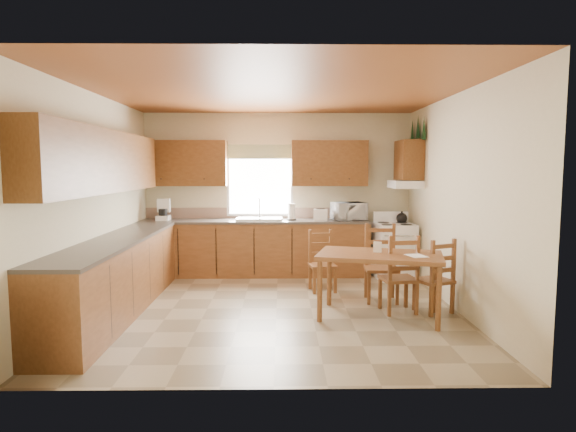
{
  "coord_description": "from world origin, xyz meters",
  "views": [
    {
      "loc": [
        0.06,
        -5.96,
        1.77
      ],
      "look_at": [
        0.15,
        0.3,
        1.15
      ],
      "focal_mm": 30.0,
      "sensor_mm": 36.0,
      "label": 1
    }
  ],
  "objects_px": {
    "microwave": "(349,211)",
    "dining_table": "(379,285)",
    "chair_near_left": "(398,273)",
    "chair_far_right": "(382,264)",
    "chair_near_right": "(434,275)",
    "stove": "(394,252)",
    "chair_far_left": "(323,261)"
  },
  "relations": [
    {
      "from": "dining_table",
      "to": "microwave",
      "type": "bearing_deg",
      "value": 106.05
    },
    {
      "from": "microwave",
      "to": "chair_far_right",
      "type": "height_order",
      "value": "microwave"
    },
    {
      "from": "stove",
      "to": "chair_far_right",
      "type": "relative_size",
      "value": 0.85
    },
    {
      "from": "stove",
      "to": "dining_table",
      "type": "bearing_deg",
      "value": -111.86
    },
    {
      "from": "microwave",
      "to": "dining_table",
      "type": "distance_m",
      "value": 2.41
    },
    {
      "from": "chair_near_right",
      "to": "chair_near_left",
      "type": "bearing_deg",
      "value": -24.66
    },
    {
      "from": "dining_table",
      "to": "chair_far_left",
      "type": "bearing_deg",
      "value": 129.81
    },
    {
      "from": "chair_near_left",
      "to": "chair_near_right",
      "type": "xyz_separation_m",
      "value": [
        0.44,
        -0.01,
        -0.02
      ]
    },
    {
      "from": "dining_table",
      "to": "chair_far_left",
      "type": "distance_m",
      "value": 1.35
    },
    {
      "from": "microwave",
      "to": "chair_far_right",
      "type": "relative_size",
      "value": 0.48
    },
    {
      "from": "chair_near_left",
      "to": "chair_far_right",
      "type": "height_order",
      "value": "chair_far_right"
    },
    {
      "from": "microwave",
      "to": "chair_near_right",
      "type": "relative_size",
      "value": 0.53
    },
    {
      "from": "microwave",
      "to": "dining_table",
      "type": "bearing_deg",
      "value": -108.03
    },
    {
      "from": "chair_near_left",
      "to": "microwave",
      "type": "bearing_deg",
      "value": -89.2
    },
    {
      "from": "stove",
      "to": "chair_far_left",
      "type": "distance_m",
      "value": 1.46
    },
    {
      "from": "stove",
      "to": "chair_near_right",
      "type": "relative_size",
      "value": 0.95
    },
    {
      "from": "dining_table",
      "to": "chair_near_right",
      "type": "height_order",
      "value": "chair_near_right"
    },
    {
      "from": "microwave",
      "to": "chair_near_left",
      "type": "relative_size",
      "value": 0.5
    },
    {
      "from": "stove",
      "to": "chair_far_left",
      "type": "relative_size",
      "value": 0.99
    },
    {
      "from": "chair_near_right",
      "to": "chair_far_left",
      "type": "distance_m",
      "value": 1.65
    },
    {
      "from": "stove",
      "to": "dining_table",
      "type": "height_order",
      "value": "stove"
    },
    {
      "from": "dining_table",
      "to": "stove",
      "type": "bearing_deg",
      "value": 87.05
    },
    {
      "from": "chair_near_left",
      "to": "chair_far_right",
      "type": "relative_size",
      "value": 0.95
    },
    {
      "from": "chair_near_left",
      "to": "chair_far_right",
      "type": "distance_m",
      "value": 0.5
    },
    {
      "from": "dining_table",
      "to": "chair_far_right",
      "type": "distance_m",
      "value": 0.72
    },
    {
      "from": "microwave",
      "to": "chair_near_left",
      "type": "xyz_separation_m",
      "value": [
        0.33,
        -2.11,
        -0.58
      ]
    },
    {
      "from": "stove",
      "to": "chair_far_left",
      "type": "height_order",
      "value": "chair_far_left"
    },
    {
      "from": "dining_table",
      "to": "chair_near_right",
      "type": "xyz_separation_m",
      "value": [
        0.71,
        0.19,
        0.07
      ]
    },
    {
      "from": "dining_table",
      "to": "chair_far_left",
      "type": "xyz_separation_m",
      "value": [
        -0.57,
        1.23,
        0.05
      ]
    },
    {
      "from": "chair_far_left",
      "to": "microwave",
      "type": "bearing_deg",
      "value": 55.79
    },
    {
      "from": "chair_near_right",
      "to": "chair_far_left",
      "type": "bearing_deg",
      "value": -62.21
    },
    {
      "from": "chair_far_right",
      "to": "stove",
      "type": "bearing_deg",
      "value": 73.47
    }
  ]
}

